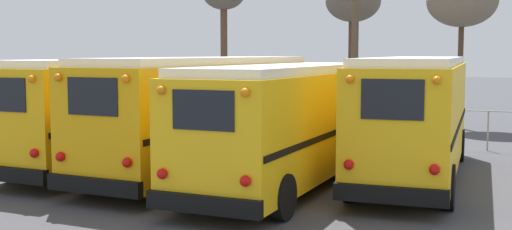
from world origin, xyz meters
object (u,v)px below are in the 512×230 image
Objects in this scene: school_bus_3 at (415,113)px; school_bus_0 at (132,106)px; school_bus_2 at (291,120)px; bare_tree_2 at (353,5)px; school_bus_1 at (208,110)px; bare_tree_1 at (462,2)px; utility_pole at (355,24)px.

school_bus_0 is at bearing -175.51° from school_bus_3.
school_bus_0 is 1.11× the size of school_bus_3.
bare_tree_2 is at bearing 98.95° from school_bus_2.
school_bus_2 is 3.51m from school_bus_3.
bare_tree_1 reaches higher than school_bus_1.
bare_tree_1 is at bearing 78.80° from school_bus_2.
utility_pole reaches higher than school_bus_2.
bare_tree_2 is at bearing 89.92° from school_bus_1.
school_bus_2 is at bearing -144.63° from school_bus_3.
school_bus_1 is 1.44× the size of bare_tree_2.
school_bus_2 is 18.73m from bare_tree_2.
school_bus_3 is at bearing -69.20° from utility_pole.
utility_pole is 1.34× the size of bare_tree_1.
utility_pole is at bearing 97.25° from school_bus_2.
school_bus_1 is at bearing 162.35° from school_bus_2.
bare_tree_1 is at bearing -28.74° from bare_tree_2.
bare_tree_1 is at bearing 89.66° from school_bus_3.
utility_pole is (-4.69, 12.36, 2.99)m from school_bus_3.
bare_tree_1 reaches higher than school_bus_2.
school_bus_1 is 3.01m from school_bus_2.
school_bus_3 is at bearing -70.36° from bare_tree_2.
school_bus_1 is 17.60m from bare_tree_2.
bare_tree_1 is (2.94, 14.84, 4.03)m from school_bus_2.
school_bus_3 is (2.86, 2.03, 0.10)m from school_bus_2.
bare_tree_2 reaches higher than school_bus_0.
school_bus_0 is 1.14× the size of utility_pole.
school_bus_1 is 13.84m from utility_pole.
school_bus_0 is 5.88m from school_bus_2.
school_bus_1 is at bearing -112.61° from bare_tree_1.
school_bus_1 is at bearing -8.88° from school_bus_0.
utility_pole reaches higher than bare_tree_2.
utility_pole reaches higher than bare_tree_1.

